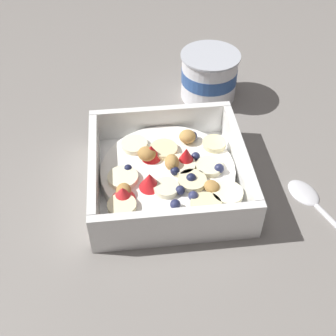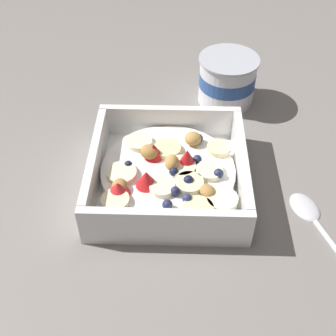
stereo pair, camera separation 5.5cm
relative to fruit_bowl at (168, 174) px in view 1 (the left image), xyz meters
name	(u,v)px [view 1 (the left image)]	position (x,y,z in m)	size (l,w,h in m)	color
ground_plane	(158,185)	(-0.01, 0.00, -0.02)	(2.40, 2.40, 0.00)	gray
fruit_bowl	(168,174)	(0.00, 0.00, 0.00)	(0.19, 0.19, 0.06)	white
spoon	(318,205)	(0.18, -0.06, -0.02)	(0.08, 0.17, 0.01)	silver
yogurt_cup	(209,76)	(0.09, 0.19, 0.02)	(0.09, 0.09, 0.07)	white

